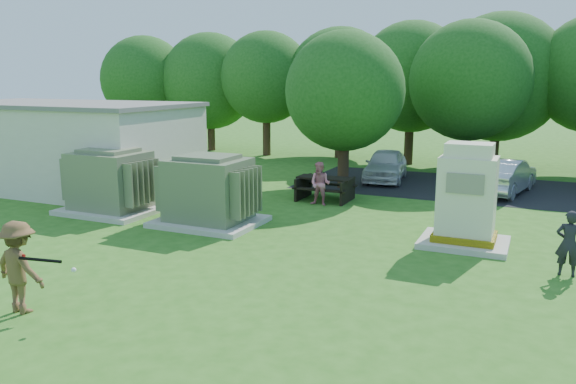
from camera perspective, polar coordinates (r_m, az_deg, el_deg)
The scene contains 15 objects.
ground at distance 11.88m, azimuth -8.09°, elevation -9.71°, with size 120.00×120.00×0.00m, color #2D6619.
service_building at distance 23.72m, azimuth -21.81°, elevation 4.22°, with size 10.00×5.00×3.20m, color beige.
service_building_roof at distance 23.59m, azimuth -22.12°, elevation 8.26°, with size 10.20×5.20×0.15m, color slate.
parking_strip at distance 23.23m, azimuth 26.30°, elevation -0.28°, with size 20.00×6.00×0.01m, color #232326.
transformer_left at distance 18.93m, azimuth -17.59°, elevation 0.92°, with size 3.00×2.40×2.07m.
transformer_right at distance 16.71m, azimuth -8.07°, elevation -0.01°, with size 3.00×2.40×2.07m.
generator_cabinet at distance 15.09m, azimuth 17.67°, elevation -0.91°, with size 2.19×1.80×2.67m.
picnic_table at distance 19.95m, azimuth 3.79°, elevation 0.65°, with size 1.95×1.46×0.83m.
batter at distance 11.49m, azimuth -25.62°, elevation -6.90°, with size 1.12×0.65×1.74m, color brown.
person_by_generator at distance 13.73m, azimuth 26.62°, elevation -4.69°, with size 0.54×0.35×1.47m, color black.
person_at_picnic at distance 19.07m, azimuth 3.29°, elevation 0.83°, with size 0.73×0.57×1.49m, color #DE7589.
car_white at distance 24.11m, azimuth 9.88°, elevation 2.73°, with size 1.56×3.88×1.32m, color silver.
car_silver_a at distance 22.56m, azimuth 21.13°, elevation 1.53°, with size 1.41×4.04×1.33m, color #BABAC0.
batting_equipment at distance 10.91m, azimuth -23.77°, elevation -6.40°, with size 1.18×0.43×0.28m.
tree_row at distance 28.14m, azimuth 15.89°, elevation 10.85°, with size 41.30×13.30×7.30m.
Camera 1 is at (6.01, -9.31, 4.28)m, focal length 35.00 mm.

